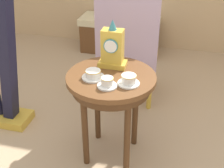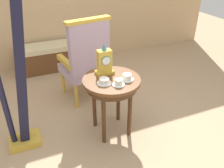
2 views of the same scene
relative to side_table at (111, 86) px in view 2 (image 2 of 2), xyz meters
The scene contains 9 objects.
ground_plane 0.59m from the side_table, 126.28° to the right, with size 10.00×10.00×0.00m, color tan.
side_table is the anchor object (origin of this frame).
teacup_left 0.17m from the side_table, 148.98° to the right, with size 0.15×0.15×0.06m.
teacup_right 0.19m from the side_table, 85.00° to the right, with size 0.13×0.13×0.06m.
teacup_center 0.20m from the side_table, 31.62° to the right, with size 0.14×0.14×0.06m.
mantel_clock 0.26m from the side_table, 100.23° to the left, with size 0.19×0.11×0.34m.
armchair 0.74m from the side_table, 93.70° to the left, with size 0.62×0.62×1.14m.
harp 0.93m from the side_table, 169.94° to the left, with size 0.40×0.24×1.85m.
window_bench 1.95m from the side_table, 101.27° to the left, with size 0.98×0.40×0.44m.
Camera 2 is at (-0.76, -1.88, 1.83)m, focal length 37.93 mm.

